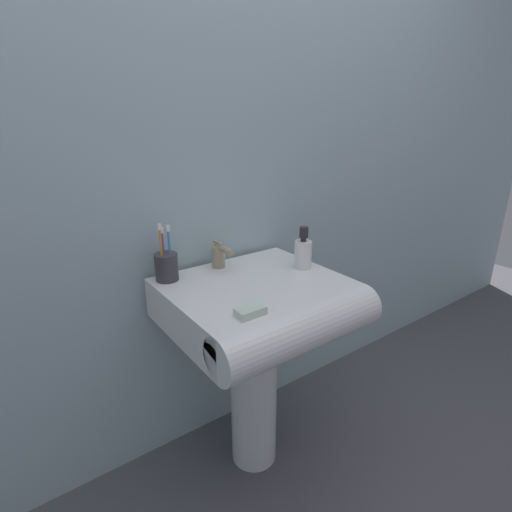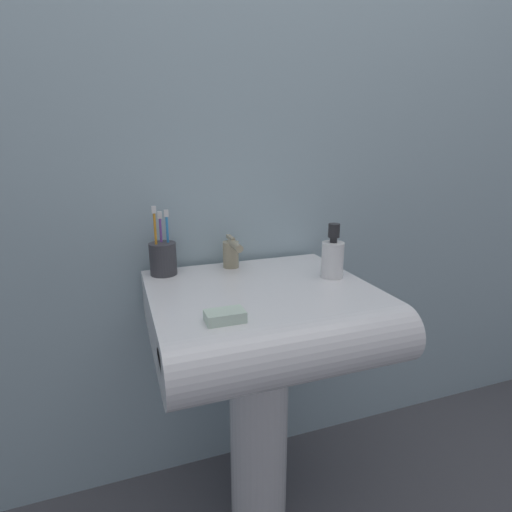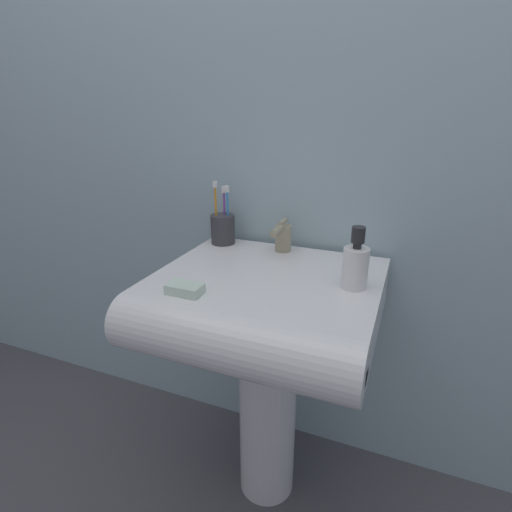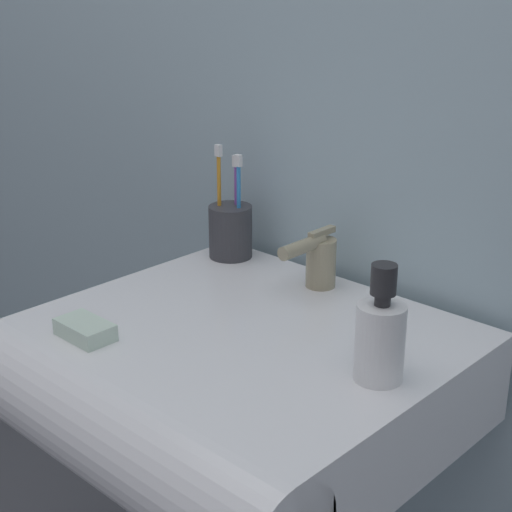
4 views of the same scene
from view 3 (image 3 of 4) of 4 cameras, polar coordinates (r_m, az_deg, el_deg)
ground_plane at (r=1.52m, az=1.53°, el=-29.61°), size 6.00×6.00×0.00m
wall_back at (r=1.24m, az=7.04°, el=22.04°), size 5.00×0.05×2.40m
sink_pedestal at (r=1.30m, az=1.67°, el=-20.93°), size 0.17×0.17×0.61m
sink_basin at (r=1.04m, az=0.84°, el=-7.17°), size 0.58×0.55×0.14m
faucet at (r=1.20m, az=3.78°, el=2.83°), size 0.05×0.12×0.10m
toothbrush_cup at (r=1.28m, az=-4.77°, el=3.98°), size 0.08×0.08×0.20m
soap_bottle at (r=0.99m, az=14.02°, el=-1.23°), size 0.06×0.06×0.15m
bar_soap at (r=0.96m, az=-10.12°, el=-4.64°), size 0.08×0.05×0.02m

